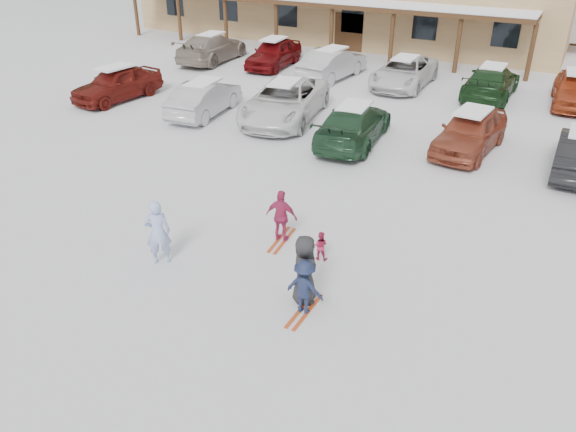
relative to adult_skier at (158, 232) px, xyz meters
The scene contains 19 objects.
ground 2.58m from the adult_skier, 22.53° to the left, with size 160.00×160.00×0.00m, color silver.
adult_skier is the anchor object (origin of this frame).
toddler_red 3.99m from the adult_skier, 29.38° to the left, with size 0.37×0.29×0.77m, color #AE2248.
child_navy 4.03m from the adult_skier, ahead, with size 0.84×0.48×1.30m, color #161E3A.
skis_child_navy 4.11m from the adult_skier, ahead, with size 0.20×1.40×0.03m, color #B14019.
child_magenta 3.16m from the adult_skier, 46.04° to the left, with size 0.86×0.36×1.46m, color #A82750.
skis_child_magenta 3.26m from the adult_skier, 46.04° to the left, with size 0.20×1.40×0.03m, color #B14019.
bystander_dark 3.85m from the adult_skier, ahead, with size 0.81×0.53×1.65m, color black.
parked_car_0 14.23m from the adult_skier, 136.33° to the left, with size 1.76×4.38×1.49m, color #60140F.
parked_car_1 11.34m from the adult_skier, 119.33° to the left, with size 1.49×4.27×1.41m, color #A9A9AD.
parked_car_2 11.14m from the adult_skier, 101.78° to the left, with size 2.61×5.65×1.57m, color white.
parked_car_3 9.82m from the adult_skier, 82.93° to the left, with size 1.99×4.90×1.42m, color #1E4027.
parked_car_4 12.07m from the adult_skier, 64.39° to the left, with size 1.77×4.40×1.50m, color brown.
parked_car_7 20.75m from the adult_skier, 120.69° to the left, with size 2.15×5.28×1.53m, color gray.
parked_car_8 19.58m from the adult_skier, 110.51° to the left, with size 1.80×4.47×1.52m, color #620A0C.
parked_car_9 17.88m from the adult_skier, 99.89° to the left, with size 1.61×4.61×1.52m, color #AAABAF.
parked_car_10 17.93m from the adult_skier, 88.04° to the left, with size 2.33×5.05×1.40m, color silver.
parked_car_11 18.55m from the adult_skier, 75.30° to the left, with size 2.04×5.02×1.46m, color #173618.
parked_car_12 20.14m from the adult_skier, 65.99° to the left, with size 1.77×4.40×1.50m, color #A73B1A.
Camera 1 is at (5.94, -9.85, 7.74)m, focal length 35.00 mm.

